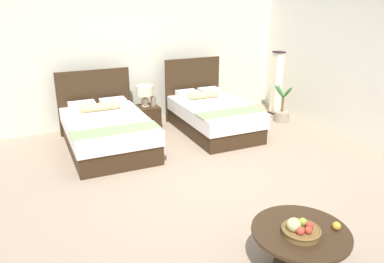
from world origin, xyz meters
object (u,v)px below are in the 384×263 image
object	(u,v)px
table_lamp	(145,93)
nightstand	(146,117)
bed_near_window	(107,131)
coffee_table	(300,238)
fruit_bowl	(300,229)
floor_lamp_corner	(277,83)
vase	(153,101)
potted_palm	(282,112)
bed_near_corner	(212,115)
loose_apple	(337,226)

from	to	relation	value
table_lamp	nightstand	bearing A→B (deg)	-90.00
bed_near_window	coffee_table	size ratio (longest dim) A/B	2.19
fruit_bowl	floor_lamp_corner	world-z (taller)	floor_lamp_corner
vase	potted_palm	size ratio (longest dim) A/B	0.23
nightstand	fruit_bowl	distance (m)	4.78
bed_near_corner	nightstand	distance (m)	1.36
table_lamp	vase	xyz separation A→B (m)	(0.15, -0.06, -0.18)
coffee_table	fruit_bowl	size ratio (longest dim) A/B	2.58
fruit_bowl	potted_palm	distance (m)	4.87
bed_near_window	fruit_bowl	distance (m)	4.13
coffee_table	fruit_bowl	bearing A→B (deg)	-141.20
floor_lamp_corner	coffee_table	bearing A→B (deg)	-124.40
loose_apple	potted_palm	bearing A→B (deg)	58.29
nightstand	floor_lamp_corner	xyz separation A→B (m)	(3.04, -0.28, 0.48)
bed_near_window	coffee_table	xyz separation A→B (m)	(0.98, -3.98, 0.01)
coffee_table	vase	bearing A→B (deg)	88.16
bed_near_corner	loose_apple	distance (m)	4.20
loose_apple	floor_lamp_corner	xyz separation A→B (m)	(2.71, 4.57, 0.24)
table_lamp	vase	distance (m)	0.25
loose_apple	fruit_bowl	bearing A→B (deg)	167.53
bed_near_window	loose_apple	distance (m)	4.32
vase	loose_apple	world-z (taller)	vase
bed_near_window	loose_apple	xyz separation A→B (m)	(1.31, -4.11, 0.15)
loose_apple	floor_lamp_corner	size ratio (longest dim) A/B	0.06
bed_near_corner	fruit_bowl	size ratio (longest dim) A/B	5.53
table_lamp	potted_palm	xyz separation A→B (m)	(2.81, -0.86, -0.54)
table_lamp	fruit_bowl	world-z (taller)	table_lamp
bed_near_corner	nightstand	xyz separation A→B (m)	(-1.14, 0.74, -0.10)
potted_palm	vase	bearing A→B (deg)	163.25
coffee_table	potted_palm	world-z (taller)	potted_palm
nightstand	fruit_bowl	xyz separation A→B (m)	(-0.06, -4.77, 0.26)
nightstand	table_lamp	distance (m)	0.52
bed_near_corner	bed_near_window	bearing A→B (deg)	-179.89
coffee_table	floor_lamp_corner	bearing A→B (deg)	55.60
coffee_table	fruit_bowl	world-z (taller)	fruit_bowl
nightstand	vase	world-z (taller)	vase
fruit_bowl	potted_palm	bearing A→B (deg)	53.89
loose_apple	bed_near_corner	bearing A→B (deg)	78.84
table_lamp	fruit_bowl	xyz separation A→B (m)	(-0.06, -4.79, -0.26)
coffee_table	loose_apple	xyz separation A→B (m)	(0.33, -0.13, 0.13)
potted_palm	loose_apple	bearing A→B (deg)	-121.71
table_lamp	fruit_bowl	size ratio (longest dim) A/B	1.13
coffee_table	potted_palm	size ratio (longest dim) A/B	1.14
bed_near_corner	potted_palm	bearing A→B (deg)	-3.47
bed_near_corner	table_lamp	bearing A→B (deg)	146.34
vase	bed_near_window	bearing A→B (deg)	-148.20
fruit_bowl	potted_palm	world-z (taller)	potted_palm
bed_near_window	coffee_table	world-z (taller)	bed_near_window
table_lamp	coffee_table	xyz separation A→B (m)	(0.00, -4.74, -0.41)
table_lamp	coffee_table	bearing A→B (deg)	-89.99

